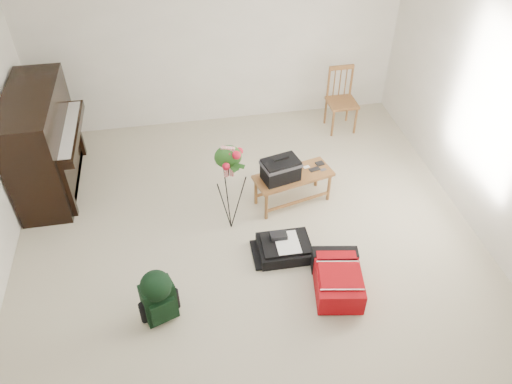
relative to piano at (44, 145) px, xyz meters
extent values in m
cube|color=#C1B79B|center=(2.19, -1.60, -0.60)|extent=(5.00, 5.50, 0.01)
cube|color=white|center=(2.19, -1.60, 1.90)|extent=(5.00, 5.50, 0.01)
cube|color=white|center=(2.19, 1.15, 0.65)|extent=(5.00, 0.04, 2.50)
cube|color=white|center=(4.69, -1.60, 0.65)|extent=(0.04, 5.50, 2.50)
cube|color=black|center=(-0.01, 0.00, 0.03)|extent=(0.55, 1.50, 1.25)
cube|color=black|center=(0.29, 0.00, 0.13)|extent=(0.28, 1.30, 0.10)
cube|color=white|center=(0.29, 0.00, 0.18)|extent=(0.22, 1.20, 0.02)
cube|color=black|center=(0.04, 0.00, -0.55)|extent=(0.45, 1.30, 0.10)
cube|color=#975B31|center=(2.80, -0.83, -0.21)|extent=(0.96, 0.57, 0.04)
cylinder|color=#975B31|center=(2.39, -0.97, -0.41)|extent=(0.04, 0.04, 0.37)
cylinder|color=#975B31|center=(2.39, -0.68, -0.41)|extent=(0.04, 0.04, 0.37)
cylinder|color=#975B31|center=(3.20, -0.97, -0.41)|extent=(0.04, 0.04, 0.37)
cylinder|color=#975B31|center=(3.20, -0.68, -0.41)|extent=(0.04, 0.04, 0.37)
cube|color=#975B31|center=(3.83, 0.59, -0.19)|extent=(0.39, 0.39, 0.04)
cylinder|color=#975B31|center=(3.66, 0.43, -0.40)|extent=(0.03, 0.03, 0.39)
cylinder|color=#975B31|center=(3.66, 0.76, -0.40)|extent=(0.03, 0.03, 0.39)
cylinder|color=#975B31|center=(3.99, 0.43, -0.40)|extent=(0.03, 0.03, 0.39)
cylinder|color=#975B31|center=(3.99, 0.76, -0.40)|extent=(0.03, 0.03, 0.39)
cube|color=#975B31|center=(3.83, 0.76, 0.26)|extent=(0.35, 0.04, 0.06)
cylinder|color=#975B31|center=(3.66, 0.76, 0.04)|extent=(0.03, 0.03, 0.48)
cylinder|color=#975B31|center=(3.99, 0.76, 0.04)|extent=(0.03, 0.03, 0.48)
cube|color=#9E060B|center=(2.92, -2.19, -0.46)|extent=(0.54, 0.72, 0.25)
cube|color=black|center=(2.92, -1.94, -0.46)|extent=(0.47, 0.22, 0.27)
cube|color=#9E060B|center=(2.92, -2.24, -0.32)|extent=(0.45, 0.43, 0.02)
cube|color=silver|center=(2.92, -2.42, -0.32)|extent=(0.41, 0.08, 0.01)
cube|color=black|center=(2.52, -1.62, -0.53)|extent=(0.56, 0.45, 0.13)
cube|color=black|center=(2.52, -1.62, -0.45)|extent=(0.49, 0.38, 0.03)
cube|color=white|center=(2.55, -1.65, -0.42)|extent=(0.25, 0.34, 0.01)
cube|color=black|center=(2.47, -1.56, -0.39)|extent=(0.18, 0.11, 0.06)
cube|color=black|center=(1.21, -2.20, -0.38)|extent=(0.34, 0.27, 0.45)
cube|color=black|center=(1.21, -2.31, -0.40)|extent=(0.24, 0.13, 0.26)
sphere|color=black|center=(1.21, -2.20, -0.15)|extent=(0.29, 0.29, 0.29)
cube|color=black|center=(1.14, -2.10, -0.38)|extent=(0.05, 0.04, 0.40)
cube|color=black|center=(1.27, -2.10, -0.38)|extent=(0.05, 0.04, 0.40)
cylinder|color=black|center=(2.02, -1.13, 0.30)|extent=(0.01, 0.01, 0.30)
ellipsoid|color=#225019|center=(2.02, -1.13, 0.39)|extent=(0.28, 0.20, 0.26)
cube|color=red|center=(2.02, -1.15, 0.48)|extent=(0.14, 0.08, 0.08)
camera|label=1|loc=(1.58, -5.13, 3.37)|focal=35.00mm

